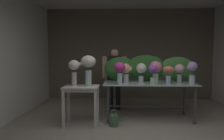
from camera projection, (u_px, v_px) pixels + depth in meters
ground_plane at (133, 115)px, 4.68m from camera, size 8.22×8.22×0.00m
wall_back at (129, 54)px, 6.43m from camera, size 5.47×0.12×2.90m
wall_left at (19, 54)px, 4.66m from camera, size 0.12×3.85×2.90m
display_table_glass at (149, 88)px, 4.36m from camera, size 1.99×0.86×0.82m
side_table_white at (81, 92)px, 3.99m from camera, size 0.71×0.50×0.80m
florist at (114, 72)px, 5.08m from camera, size 0.63×0.24×1.59m
foliage_backdrop at (146, 69)px, 4.64m from camera, size 2.13×0.28×0.61m
vase_rosy_anemones at (156, 69)px, 4.23m from camera, size 0.26×0.26×0.48m
vase_ivory_carnations at (141, 70)px, 4.34m from camera, size 0.23×0.23×0.43m
vase_magenta_stock at (120, 70)px, 4.12m from camera, size 0.24×0.24×0.46m
vase_blush_ranunculus at (180, 71)px, 4.29m from camera, size 0.21×0.21×0.41m
vase_peach_lilies at (126, 71)px, 4.34m from camera, size 0.24×0.20×0.42m
vase_lilac_hydrangea at (192, 71)px, 4.07m from camera, size 0.22×0.19×0.48m
vase_violet_tulips at (153, 73)px, 3.99m from camera, size 0.18×0.18×0.41m
vase_coral_roses at (169, 72)px, 4.15m from camera, size 0.24×0.23×0.38m
vase_white_roses_tall at (74, 69)px, 3.95m from camera, size 0.25×0.22×0.53m
vase_cream_lisianthus_tall at (88, 66)px, 3.99m from camera, size 0.34×0.30×0.62m
watering_can at (114, 120)px, 3.93m from camera, size 0.35×0.18×0.34m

